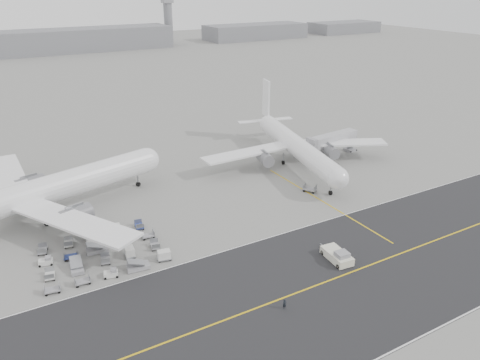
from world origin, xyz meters
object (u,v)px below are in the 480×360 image
jet_bridge (333,140)px  ground_crew_a (285,304)px  control_tower (168,20)px  pushback_tug (337,256)px  airliner_b (295,145)px  airliner_a (36,193)px

jet_bridge → ground_crew_a: (-46.89, -45.46, -3.63)m
control_tower → jet_bridge: size_ratio=1.84×
pushback_tug → ground_crew_a: size_ratio=4.94×
airliner_b → ground_crew_a: size_ratio=30.69×
jet_bridge → airliner_b: bearing=171.3°
jet_bridge → control_tower: bearing=72.3°
airliner_b → airliner_a: bearing=-167.5°
airliner_b → ground_crew_a: airliner_b is taller
ground_crew_a → airliner_b: bearing=60.8°
pushback_tug → ground_crew_a: pushback_tug is taller
control_tower → jet_bridge: (-50.28, -239.62, -11.82)m
control_tower → airliner_b: (-62.16, -239.02, -11.29)m
pushback_tug → control_tower: bearing=78.9°
pushback_tug → jet_bridge: size_ratio=0.47×
pushback_tug → airliner_b: bearing=68.6°
airliner_a → jet_bridge: (72.89, -0.60, -1.20)m
airliner_a → ground_crew_a: size_ratio=34.53×
pushback_tug → jet_bridge: bearing=56.3°
control_tower → ground_crew_a: 301.58m
airliner_a → jet_bridge: 72.90m
airliner_b → ground_crew_a: 58.00m
airliner_a → ground_crew_a: bearing=-165.9°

